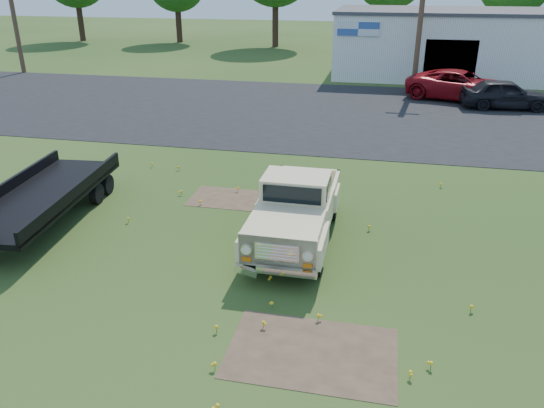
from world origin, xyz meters
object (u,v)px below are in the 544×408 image
(flatbed_trailer, at_px, (41,192))
(red_pickup, at_px, (460,86))
(dark_sedan, at_px, (505,94))
(vintage_pickup_truck, at_px, (296,209))

(flatbed_trailer, height_order, red_pickup, flatbed_trailer)
(red_pickup, bearing_deg, dark_sedan, -111.61)
(flatbed_trailer, xyz_separation_m, red_pickup, (12.65, 18.21, -0.08))
(vintage_pickup_truck, relative_size, flatbed_trailer, 0.79)
(vintage_pickup_truck, height_order, flatbed_trailer, vintage_pickup_truck)
(vintage_pickup_truck, distance_m, dark_sedan, 18.11)
(vintage_pickup_truck, distance_m, red_pickup, 18.87)
(vintage_pickup_truck, bearing_deg, dark_sedan, 64.87)
(flatbed_trailer, relative_size, red_pickup, 1.13)
(flatbed_trailer, bearing_deg, vintage_pickup_truck, -3.31)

